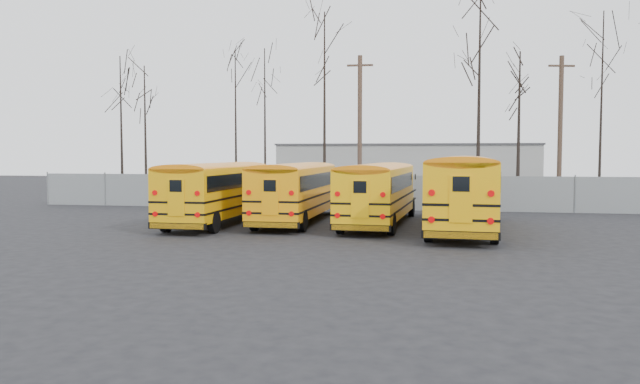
% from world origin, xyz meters
% --- Properties ---
extents(ground, '(120.00, 120.00, 0.00)m').
position_xyz_m(ground, '(0.00, 0.00, 0.00)').
color(ground, black).
rests_on(ground, ground).
extents(fence, '(40.00, 0.04, 2.00)m').
position_xyz_m(fence, '(0.00, 12.00, 1.00)').
color(fence, gray).
rests_on(fence, ground).
extents(distant_building, '(22.00, 8.00, 4.00)m').
position_xyz_m(distant_building, '(2.00, 32.00, 2.00)').
color(distant_building, '#A6A6A1').
rests_on(distant_building, ground).
extents(bus_a, '(2.54, 10.35, 2.88)m').
position_xyz_m(bus_a, '(-5.46, 3.31, 1.69)').
color(bus_a, black).
rests_on(bus_a, ground).
extents(bus_b, '(2.47, 10.25, 2.86)m').
position_xyz_m(bus_b, '(-2.00, 4.37, 1.67)').
color(bus_b, black).
rests_on(bus_b, ground).
extents(bus_c, '(3.03, 10.35, 2.86)m').
position_xyz_m(bus_c, '(1.89, 4.00, 1.68)').
color(bus_c, black).
rests_on(bus_c, ground).
extents(bus_d, '(3.32, 11.59, 3.21)m').
position_xyz_m(bus_d, '(5.57, 2.61, 1.88)').
color(bus_d, black).
rests_on(bus_d, ground).
extents(utility_pole_left, '(1.74, 0.30, 9.76)m').
position_xyz_m(utility_pole_left, '(-0.53, 17.41, 5.01)').
color(utility_pole_left, '#4E392C').
rests_on(utility_pole_left, ground).
extents(utility_pole_right, '(1.63, 0.53, 9.27)m').
position_xyz_m(utility_pole_right, '(12.03, 16.62, 4.76)').
color(utility_pole_right, '#493629').
rests_on(utility_pole_right, ground).
extents(tree_0, '(0.26, 0.26, 10.13)m').
position_xyz_m(tree_0, '(-17.46, 16.98, 5.06)').
color(tree_0, black).
rests_on(tree_0, ground).
extents(tree_1, '(0.26, 0.26, 9.08)m').
position_xyz_m(tree_1, '(-14.59, 14.82, 4.54)').
color(tree_1, black).
rests_on(tree_1, ground).
extents(tree_2, '(0.26, 0.26, 10.26)m').
position_xyz_m(tree_2, '(-8.86, 16.52, 5.13)').
color(tree_2, black).
rests_on(tree_2, ground).
extents(tree_3, '(0.26, 0.26, 10.31)m').
position_xyz_m(tree_3, '(-6.88, 16.76, 5.16)').
color(tree_3, black).
rests_on(tree_3, ground).
extents(tree_4, '(0.26, 0.26, 11.99)m').
position_xyz_m(tree_4, '(-2.37, 14.25, 6.00)').
color(tree_4, black).
rests_on(tree_4, ground).
extents(tree_5, '(0.26, 0.26, 12.73)m').
position_xyz_m(tree_5, '(7.00, 14.91, 6.36)').
color(tree_5, black).
rests_on(tree_5, ground).
extents(tree_6, '(0.26, 0.26, 9.70)m').
position_xyz_m(tree_6, '(9.63, 17.17, 4.85)').
color(tree_6, black).
rests_on(tree_6, ground).
extents(tree_7, '(0.26, 0.26, 12.05)m').
position_xyz_m(tree_7, '(14.56, 17.31, 6.03)').
color(tree_7, black).
rests_on(tree_7, ground).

